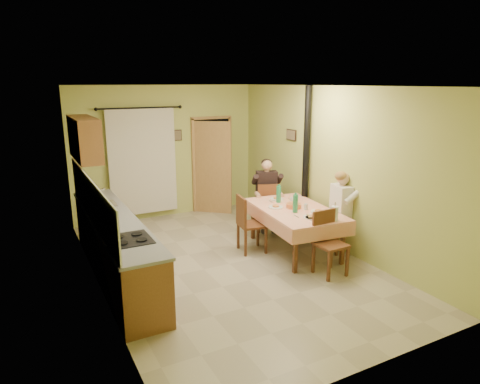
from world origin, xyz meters
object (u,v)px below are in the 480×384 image
chair_far (267,216)px  man_right (343,202)px  chair_left (251,235)px  chair_near (330,256)px  dining_table (294,230)px  chair_right (341,235)px  stove_flue (305,182)px  man_far (267,187)px

chair_far → man_right: size_ratio=0.70×
chair_left → chair_near: bearing=32.5°
chair_far → chair_near: bearing=-74.7°
dining_table → chair_near: chair_near is taller
dining_table → chair_right: chair_right is taller
chair_far → chair_left: bearing=-114.2°
stove_flue → dining_table: bearing=-136.6°
chair_far → man_far: (0.00, 0.01, 0.59)m
dining_table → chair_right: size_ratio=2.16×
chair_left → chair_far: bearing=143.7°
man_right → chair_near: bearing=140.4°
dining_table → stove_flue: stove_flue is taller
chair_far → chair_left: (-0.81, -0.82, 0.00)m
chair_near → chair_right: bearing=-142.6°
chair_far → man_right: man_right is taller
dining_table → chair_left: size_ratio=2.01×
chair_left → man_far: (0.81, 0.83, 0.59)m
chair_left → chair_right: bearing=70.6°
chair_far → stove_flue: 1.04m
dining_table → chair_right: (0.70, -0.41, -0.09)m
chair_right → chair_far: bearing=30.9°
chair_left → man_far: size_ratio=0.72×
dining_table → man_far: bearing=89.2°
chair_left → man_right: man_right is taller
chair_right → chair_left: (-1.38, 0.73, 0.00)m
dining_table → man_right: (0.69, -0.41, 0.50)m
chair_right → stove_flue: stove_flue is taller
man_right → stove_flue: stove_flue is taller
man_far → stove_flue: size_ratio=0.50×
chair_near → stove_flue: (0.71, 1.65, 0.73)m
chair_left → stove_flue: size_ratio=0.36×
chair_right → man_right: 0.59m
dining_table → stove_flue: size_ratio=0.71×
dining_table → man_far: man_far is taller
chair_left → stove_flue: (1.32, 0.29, 0.73)m
chair_right → dining_table: bearing=70.4°
chair_near → stove_flue: size_ratio=0.35×
chair_far → stove_flue: size_ratio=0.35×
chair_left → stove_flue: 1.54m
chair_far → chair_near: chair_near is taller
chair_near → stove_flue: bearing=-115.3°
man_right → stove_flue: 1.03m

